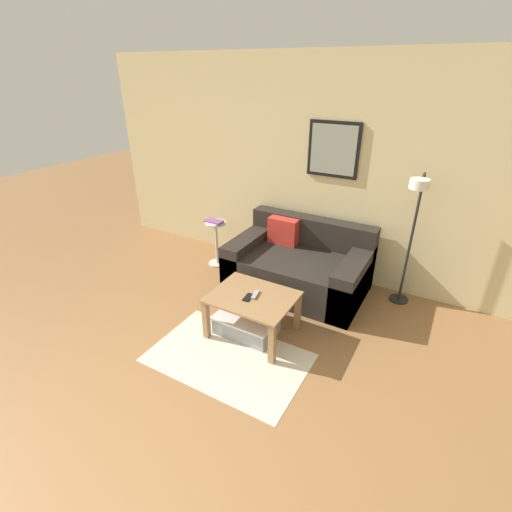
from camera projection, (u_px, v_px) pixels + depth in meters
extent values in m
plane|color=olive|center=(52.00, 504.00, 2.24)|extent=(16.00, 16.00, 0.00)
cube|color=beige|center=(300.00, 170.00, 4.43)|extent=(5.60, 0.06, 2.55)
cube|color=black|center=(333.00, 150.00, 4.09)|extent=(0.58, 0.02, 0.60)
cube|color=#939E8E|center=(333.00, 150.00, 4.08)|extent=(0.51, 0.01, 0.53)
cube|color=beige|center=(228.00, 357.00, 3.38)|extent=(1.41, 0.89, 0.01)
cube|color=#28231E|center=(298.00, 272.00, 4.35)|extent=(1.54, 0.98, 0.44)
cube|color=#28231E|center=(312.00, 231.00, 4.48)|extent=(1.54, 0.20, 0.33)
cube|color=#28231E|center=(250.00, 255.00, 4.61)|extent=(0.24, 0.98, 0.56)
cube|color=#28231E|center=(353.00, 282.00, 4.03)|extent=(0.24, 0.98, 0.56)
cube|color=red|center=(283.00, 231.00, 4.48)|extent=(0.36, 0.14, 0.32)
cube|color=#997047|center=(252.00, 297.00, 3.51)|extent=(0.79, 0.62, 0.02)
cube|color=#997047|center=(206.00, 319.00, 3.55)|extent=(0.06, 0.06, 0.42)
cube|color=#997047|center=(272.00, 344.00, 3.24)|extent=(0.06, 0.06, 0.42)
cube|color=#997047|center=(237.00, 293.00, 3.97)|extent=(0.06, 0.06, 0.42)
cube|color=#997047|center=(298.00, 312.00, 3.66)|extent=(0.06, 0.06, 0.42)
cube|color=gray|center=(246.00, 325.00, 3.66)|extent=(0.58, 0.36, 0.17)
cube|color=silver|center=(246.00, 317.00, 3.62)|extent=(0.60, 0.39, 0.02)
cylinder|color=black|center=(399.00, 299.00, 4.22)|extent=(0.21, 0.21, 0.02)
cylinder|color=black|center=(411.00, 241.00, 3.89)|extent=(0.03, 0.03, 1.43)
cylinder|color=black|center=(423.00, 177.00, 3.45)|extent=(0.02, 0.30, 0.02)
cylinder|color=white|center=(420.00, 184.00, 3.35)|extent=(0.18, 0.18, 0.09)
cylinder|color=silver|center=(218.00, 263.00, 5.01)|extent=(0.24, 0.24, 0.01)
cylinder|color=silver|center=(217.00, 244.00, 4.88)|extent=(0.04, 0.04, 0.56)
cylinder|color=silver|center=(216.00, 223.00, 4.74)|extent=(0.28, 0.28, 0.02)
cube|color=silver|center=(214.00, 222.00, 4.72)|extent=(0.18, 0.18, 0.01)
cube|color=#8C4C93|center=(214.00, 221.00, 4.71)|extent=(0.23, 0.14, 0.02)
cube|color=#99999E|center=(255.00, 295.00, 3.50)|extent=(0.07, 0.15, 0.02)
cube|color=black|center=(248.00, 297.00, 3.47)|extent=(0.08, 0.15, 0.01)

